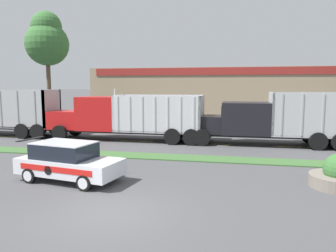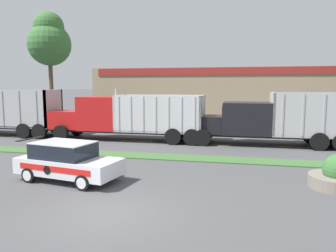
{
  "view_description": "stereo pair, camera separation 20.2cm",
  "coord_description": "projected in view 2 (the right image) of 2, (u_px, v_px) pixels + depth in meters",
  "views": [
    {
      "loc": [
        3.79,
        -9.22,
        3.97
      ],
      "look_at": [
        0.23,
        7.95,
        1.79
      ],
      "focal_mm": 35.0,
      "sensor_mm": 36.0,
      "label": 1
    },
    {
      "loc": [
        3.99,
        -9.18,
        3.97
      ],
      "look_at": [
        0.23,
        7.95,
        1.79
      ],
      "focal_mm": 35.0,
      "sensor_mm": 36.0,
      "label": 2
    }
  ],
  "objects": [
    {
      "name": "ground_plane",
      "position": [
        106.0,
        213.0,
        10.23
      ],
      "size": [
        600.0,
        600.0,
        0.0
      ],
      "primitive_type": "plane",
      "color": "#474749"
    },
    {
      "name": "centre_line_3",
      "position": [
        69.0,
        139.0,
        24.54
      ],
      "size": [
        2.4,
        0.14,
        0.01
      ],
      "primitive_type": "cube",
      "color": "yellow",
      "rests_on": "ground_plane"
    },
    {
      "name": "centre_line_4",
      "position": [
        138.0,
        141.0,
        23.39
      ],
      "size": [
        2.4,
        0.14,
        0.01
      ],
      "primitive_type": "cube",
      "color": "yellow",
      "rests_on": "ground_plane"
    },
    {
      "name": "centre_line_2",
      "position": [
        6.0,
        136.0,
        25.69
      ],
      "size": [
        2.4,
        0.14,
        0.01
      ],
      "primitive_type": "cube",
      "color": "yellow",
      "rests_on": "ground_plane"
    },
    {
      "name": "dump_truck_trail",
      "position": [
        113.0,
        117.0,
        23.97
      ],
      "size": [
        11.44,
        2.71,
        3.73
      ],
      "color": "black",
      "rests_on": "ground_plane"
    },
    {
      "name": "centre_line_5",
      "position": [
        214.0,
        144.0,
        22.24
      ],
      "size": [
        2.4,
        0.14,
        0.01
      ],
      "primitive_type": "cube",
      "color": "yellow",
      "rests_on": "ground_plane"
    },
    {
      "name": "tree_behind_left",
      "position": [
        49.0,
        40.0,
        33.22
      ],
      "size": [
        4.33,
        4.33,
        11.37
      ],
      "color": "brown",
      "rests_on": "ground_plane"
    },
    {
      "name": "store_building_backdrop",
      "position": [
        237.0,
        93.0,
        41.2
      ],
      "size": [
        33.56,
        12.1,
        5.95
      ],
      "color": "#9E896B",
      "rests_on": "ground_plane"
    },
    {
      "name": "rally_car",
      "position": [
        67.0,
        161.0,
        13.67
      ],
      "size": [
        4.62,
        2.6,
        1.66
      ],
      "color": "silver",
      "rests_on": "ground_plane"
    },
    {
      "name": "grass_verge",
      "position": [
        165.0,
        157.0,
        18.13
      ],
      "size": [
        120.0,
        1.51,
        0.06
      ],
      "primitive_type": "cube",
      "color": "#3D6633",
      "rests_on": "ground_plane"
    },
    {
      "name": "centre_line_6",
      "position": [
        298.0,
        147.0,
        21.09
      ],
      "size": [
        2.4,
        0.14,
        0.01
      ],
      "primitive_type": "cube",
      "color": "yellow",
      "rests_on": "ground_plane"
    },
    {
      "name": "dump_truck_lead",
      "position": [
        263.0,
        122.0,
        21.75
      ],
      "size": [
        11.65,
        2.79,
        3.51
      ],
      "color": "black",
      "rests_on": "ground_plane"
    }
  ]
}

